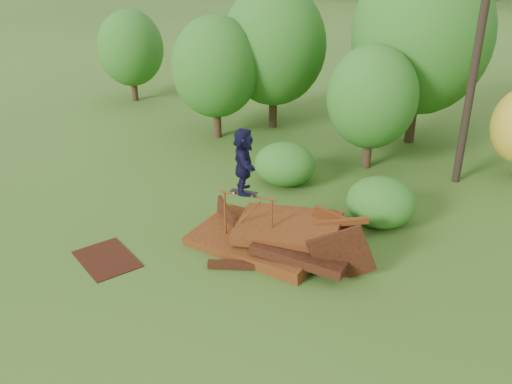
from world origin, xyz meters
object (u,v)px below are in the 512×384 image
at_px(flat_plate, 107,259).
at_px(utility_pole, 482,24).
at_px(scrap_pile, 277,239).
at_px(skater, 244,161).

height_order(flat_plate, utility_pole, utility_pole).
bearing_deg(flat_plate, scrap_pile, 30.79).
bearing_deg(scrap_pile, utility_pole, 60.51).
distance_m(flat_plate, utility_pole, 13.78).
bearing_deg(skater, scrap_pile, -106.24).
height_order(scrap_pile, skater, skater).
xyz_separation_m(skater, flat_plate, (-3.20, -2.26, -2.70)).
bearing_deg(utility_pole, skater, -124.09).
bearing_deg(utility_pole, scrap_pile, -119.49).
relative_size(scrap_pile, utility_pole, 0.51).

